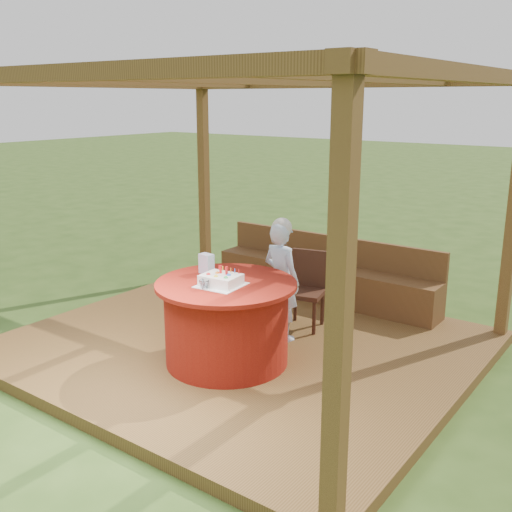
{
  "coord_description": "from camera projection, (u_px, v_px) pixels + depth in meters",
  "views": [
    {
      "loc": [
        3.59,
        -4.64,
        2.61
      ],
      "look_at": [
        0.0,
        0.25,
        1.0
      ],
      "focal_mm": 42.0,
      "sensor_mm": 36.0,
      "label": 1
    }
  ],
  "objects": [
    {
      "name": "table",
      "position": [
        227.0,
        322.0,
        5.73
      ],
      "size": [
        1.34,
        1.34,
        0.81
      ],
      "color": "maroon",
      "rests_on": "deck"
    },
    {
      "name": "gift_bag",
      "position": [
        206.0,
        264.0,
        5.88
      ],
      "size": [
        0.15,
        0.1,
        0.2
      ],
      "primitive_type": "cube",
      "rotation": [
        0.0,
        0.0,
        -0.11
      ],
      "color": "#E091C8",
      "rests_on": "table"
    },
    {
      "name": "drinking_glass",
      "position": [
        204.0,
        284.0,
        5.42
      ],
      "size": [
        0.1,
        0.1,
        0.09
      ],
      "primitive_type": "imported",
      "rotation": [
        0.0,
        0.0,
        -0.04
      ],
      "color": "white",
      "rests_on": "table"
    },
    {
      "name": "bench",
      "position": [
        324.0,
        279.0,
        7.58
      ],
      "size": [
        3.0,
        0.42,
        0.8
      ],
      "color": "brown",
      "rests_on": "deck"
    },
    {
      "name": "chair",
      "position": [
        307.0,
        286.0,
        6.65
      ],
      "size": [
        0.49,
        0.49,
        0.85
      ],
      "color": "#3A1E12",
      "rests_on": "deck"
    },
    {
      "name": "deck",
      "position": [
        242.0,
        347.0,
        6.32
      ],
      "size": [
        4.5,
        4.0,
        0.12
      ],
      "primitive_type": "cube",
      "color": "brown",
      "rests_on": "ground"
    },
    {
      "name": "birthday_cake",
      "position": [
        221.0,
        280.0,
        5.52
      ],
      "size": [
        0.42,
        0.42,
        0.18
      ],
      "color": "white",
      "rests_on": "table"
    },
    {
      "name": "ground",
      "position": [
        242.0,
        352.0,
        6.34
      ],
      "size": [
        60.0,
        60.0,
        0.0
      ],
      "primitive_type": "plane",
      "color": "#2E4B19",
      "rests_on": "ground"
    },
    {
      "name": "elderly_woman",
      "position": [
        281.0,
        278.0,
        6.25
      ],
      "size": [
        0.5,
        0.37,
        1.31
      ],
      "color": "#ABD5FF",
      "rests_on": "deck"
    },
    {
      "name": "pergola",
      "position": [
        241.0,
        119.0,
        5.72
      ],
      "size": [
        4.5,
        4.0,
        2.72
      ],
      "color": "brown",
      "rests_on": "deck"
    }
  ]
}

